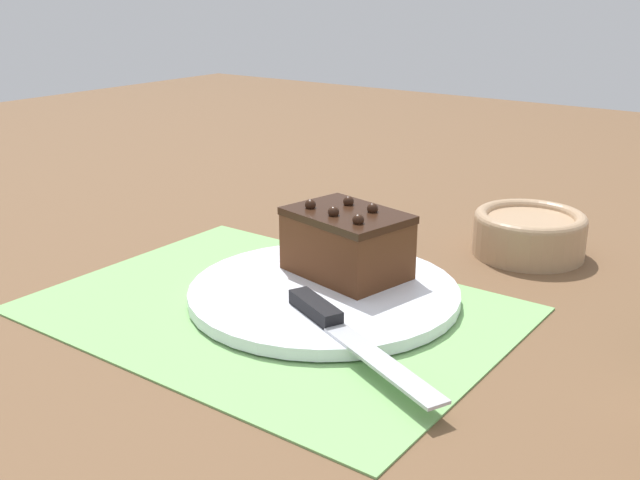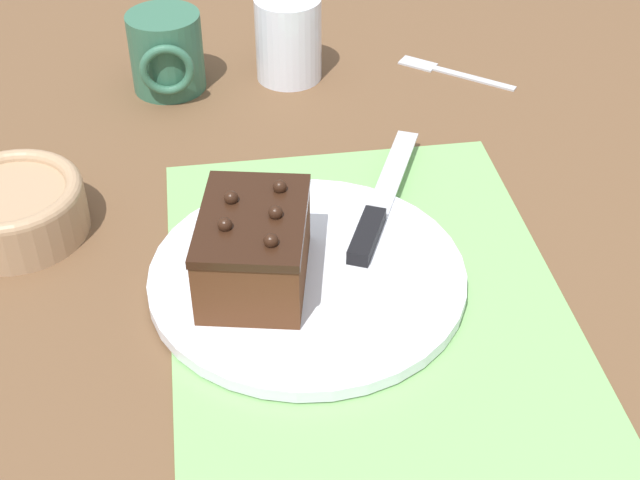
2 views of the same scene
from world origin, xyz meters
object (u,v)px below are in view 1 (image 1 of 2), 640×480
object	(u,v)px
cake_plate	(324,292)
serving_knife	(336,324)
small_bowl	(529,232)
chocolate_cake	(347,242)

from	to	relation	value
cake_plate	serving_knife	bearing A→B (deg)	131.92
serving_knife	small_bowl	bearing A→B (deg)	-163.91
cake_plate	serving_knife	world-z (taller)	serving_knife
chocolate_cake	small_bowl	bearing A→B (deg)	-119.12
cake_plate	chocolate_cake	bearing A→B (deg)	-86.00
cake_plate	serving_knife	distance (m)	0.10
cake_plate	small_bowl	size ratio (longest dim) A/B	2.10
cake_plate	serving_knife	size ratio (longest dim) A/B	1.31
chocolate_cake	serving_knife	bearing A→B (deg)	120.30
cake_plate	chocolate_cake	size ratio (longest dim) A/B	2.01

